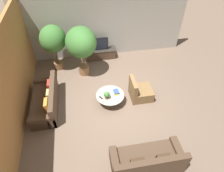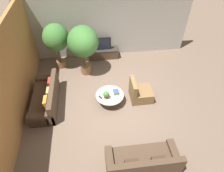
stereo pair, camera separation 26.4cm
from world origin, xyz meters
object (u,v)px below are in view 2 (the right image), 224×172
Objects in this scene: media_console at (102,53)px; coffee_table at (110,97)px; couch_near_entry at (142,162)px; potted_plant_tabletop at (106,95)px; armchair_wicker at (140,93)px; potted_palm_corner at (83,43)px; couch_by_wall at (46,99)px; potted_palm_tall at (56,38)px; television at (101,44)px.

media_console is 1.51× the size of coffee_table.
potted_plant_tabletop is (-0.74, 2.43, 0.25)m from couch_near_entry.
potted_palm_corner is at bearing 47.56° from armchair_wicker.
couch_by_wall is at bearing 171.53° from potted_plant_tabletop.
media_console is 3.05m from armchair_wicker.
potted_palm_corner is (-0.76, -1.03, 1.23)m from media_console.
armchair_wicker is at bearing -37.70° from potted_palm_tall.
potted_palm_tall reaches higher than couch_by_wall.
potted_plant_tabletop is at bearing 81.53° from couch_by_wall.
couch_near_entry is 2.55m from potted_plant_tabletop.
coffee_table is at bearing 85.30° from couch_by_wall.
media_console is 1.78m from potted_palm_corner.
couch_by_wall is at bearing -99.62° from potted_palm_tall.
couch_near_entry is 2.69m from armchair_wicker.
armchair_wicker reaches higher than media_console.
potted_plant_tabletop is at bearing -55.44° from potted_palm_tall.
potted_palm_tall reaches higher than coffee_table.
television reaches higher than couch_by_wall.
potted_plant_tabletop reaches higher than media_console.
potted_plant_tabletop is (-1.27, -0.21, 0.27)m from armchair_wicker.
television is at bearing 90.99° from coffee_table.
potted_palm_tall is at bearing -63.34° from couch_near_entry.
potted_palm_tall is 7.21× the size of potted_plant_tabletop.
coffee_table is 0.51× the size of potted_palm_tall.
media_console is at bearing 90.00° from television.
coffee_table is 1.19× the size of armchair_wicker.
television is 2.02m from potted_palm_tall.
couch_by_wall is (-2.23, -2.70, 0.05)m from media_console.
potted_palm_corner is at bearing 113.56° from coffee_table.
potted_palm_corner reaches higher than couch_near_entry.
media_console is at bearing 140.51° from couch_by_wall.
media_console is 5.49m from couch_near_entry.
coffee_table is at bearing -51.94° from potted_palm_tall.
potted_plant_tabletop is (2.14, -0.32, 0.25)m from couch_by_wall.
television is 2.93m from coffee_table.
couch_by_wall is at bearing 88.18° from armchair_wicker.
armchair_wicker is at bearing 88.18° from couch_by_wall.
potted_palm_tall is at bearing -165.91° from television.
television is 0.44× the size of couch_near_entry.
couch_by_wall is at bearing -43.64° from couch_near_entry.
coffee_table is at bearing -76.73° from couch_near_entry.
coffee_table is at bearing -89.01° from media_console.
couch_by_wall is (-2.23, -2.70, -0.45)m from television.
potted_plant_tabletop is (-0.14, -0.13, 0.27)m from coffee_table.
armchair_wicker is at bearing 3.97° from coffee_table.
coffee_table is at bearing 93.97° from armchair_wicker.
couch_by_wall is 3.98m from couch_near_entry.
armchair_wicker is 0.40× the size of potted_palm_corner.
couch_by_wall is 2.39× the size of armchair_wicker.
armchair_wicker is at bearing -42.44° from potted_palm_corner.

